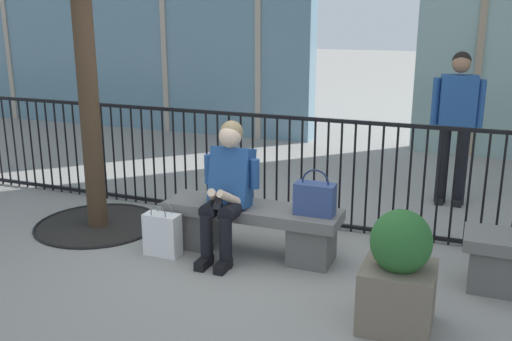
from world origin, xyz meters
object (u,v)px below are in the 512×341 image
object	(u,v)px
planter	(399,274)
stone_bench	(252,224)
bystander_at_railing	(456,117)
handbag_on_bench	(315,198)
shopping_bag	(162,234)
seated_person_with_phone	(228,186)

from	to	relation	value
planter	stone_bench	bearing A→B (deg)	150.09
stone_bench	planter	distance (m)	1.62
stone_bench	bystander_at_railing	bearing A→B (deg)	53.66
handbag_on_bench	shopping_bag	distance (m)	1.41
seated_person_with_phone	bystander_at_railing	distance (m)	2.89
shopping_bag	seated_person_with_phone	bearing A→B (deg)	20.47
shopping_bag	handbag_on_bench	bearing A→B (deg)	13.93
handbag_on_bench	bystander_at_railing	distance (m)	2.41
shopping_bag	planter	xyz separation A→B (m)	(2.13, -0.47, 0.20)
handbag_on_bench	shopping_bag	size ratio (longest dim) A/B	0.82
seated_person_with_phone	planter	size ratio (longest dim) A/B	1.43
seated_person_with_phone	planter	bearing A→B (deg)	-23.23
seated_person_with_phone	shopping_bag	world-z (taller)	seated_person_with_phone
seated_person_with_phone	bystander_at_railing	size ratio (longest dim) A/B	0.71
seated_person_with_phone	planter	world-z (taller)	seated_person_with_phone
bystander_at_railing	handbag_on_bench	bearing A→B (deg)	-114.84
stone_bench	planter	size ratio (longest dim) A/B	1.88
handbag_on_bench	shopping_bag	world-z (taller)	handbag_on_bench
handbag_on_bench	seated_person_with_phone	bearing A→B (deg)	-171.09
shopping_bag	bystander_at_railing	bearing A→B (deg)	47.05
planter	shopping_bag	bearing A→B (deg)	167.53
shopping_bag	planter	size ratio (longest dim) A/B	0.57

